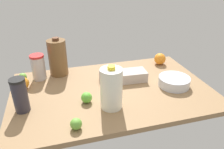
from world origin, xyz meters
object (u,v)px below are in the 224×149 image
orange_far_back (23,83)px  egg_carton (123,76)px  milk_jug (111,88)px  chocolate_milk_jug (58,58)px  orange_by_jug (160,59)px  mixing_bowl (174,82)px  shaker_bottle (20,95)px  lime_near_front (76,124)px  lime_beside_bowl (23,77)px  lime_loose (87,97)px  tumbler_cup (38,67)px

orange_far_back → egg_carton: bearing=173.5°
milk_jug → egg_carton: bearing=-120.5°
chocolate_milk_jug → orange_by_jug: (-74.76, 3.67, -8.03)cm
chocolate_milk_jug → milk_jug: bearing=117.3°
orange_far_back → mixing_bowl: bearing=166.5°
shaker_bottle → milk_jug: (-45.53, 9.14, 1.88)cm
chocolate_milk_jug → orange_by_jug: 75.28cm
egg_carton → milk_jug: size_ratio=1.25×
chocolate_milk_jug → lime_near_front: size_ratio=4.70×
milk_jug → lime_beside_bowl: size_ratio=4.71×
chocolate_milk_jug → orange_far_back: size_ratio=3.50×
mixing_bowl → lime_beside_bowl: mixing_bowl is taller
egg_carton → mixing_bowl: bearing=156.3°
orange_far_back → lime_loose: orange_far_back is taller
lime_beside_bowl → orange_far_back: bearing=95.3°
orange_far_back → orange_by_jug: (-97.40, -10.84, 0.54)cm
chocolate_milk_jug → orange_far_back: bearing=32.7°
egg_carton → orange_by_jug: orange_by_jug is taller
egg_carton → lime_near_front: 52.36cm
tumbler_cup → lime_beside_bowl: (10.66, -0.56, -5.96)cm
egg_carton → tumbler_cup: bearing=-15.4°
mixing_bowl → milk_jug: bearing=14.2°
milk_jug → lime_near_front: milk_jug is taller
shaker_bottle → orange_far_back: size_ratio=2.50×
chocolate_milk_jug → lime_beside_bowl: bearing=7.7°
shaker_bottle → tumbler_cup: shaker_bottle is taller
tumbler_cup → lime_near_front: bearing=106.8°
mixing_bowl → lime_near_front: 68.52cm
mixing_bowl → milk_jug: size_ratio=0.80×
chocolate_milk_jug → mixing_bowl: (-68.21, 36.24, -9.38)cm
milk_jug → orange_far_back: (47.06, -32.78, -7.51)cm
milk_jug → lime_loose: milk_jug is taller
orange_by_jug → milk_jug: bearing=40.9°
shaker_bottle → orange_by_jug: (-95.87, -34.48, -5.09)cm
lime_beside_bowl → orange_by_jug: bearing=179.7°
egg_carton → milk_jug: (15.12, 25.69, 8.00)cm
shaker_bottle → tumbler_cup: size_ratio=1.10×
mixing_bowl → lime_loose: size_ratio=3.18×
lime_near_front → chocolate_milk_jug: bearing=-86.2°
milk_jug → orange_by_jug: size_ratio=2.81×
lime_near_front → lime_loose: (-8.40, -20.32, 0.25)cm
mixing_bowl → lime_loose: (55.86, 3.44, 0.10)cm
orange_far_back → lime_near_front: bearing=120.3°
lime_beside_bowl → egg_carton: bearing=163.8°
tumbler_cup → lime_loose: size_ratio=2.79×
orange_by_jug → lime_near_front: bearing=38.5°
orange_far_back → shaker_bottle: bearing=93.7°
milk_jug → orange_by_jug: (-50.34, -43.62, -6.97)cm
mixing_bowl → tumbler_cup: (81.23, -32.49, 5.58)cm
egg_carton → lime_beside_bowl: bearing=-12.9°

